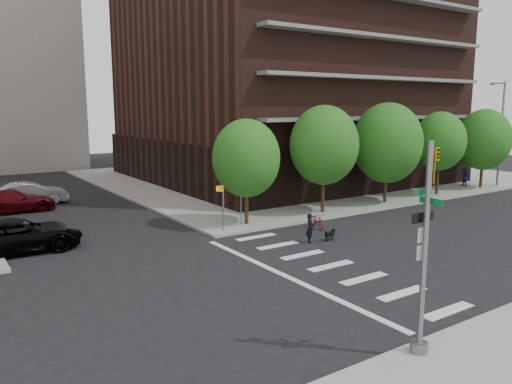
# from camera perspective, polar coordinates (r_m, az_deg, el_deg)

# --- Properties ---
(ground) EXTENTS (120.00, 120.00, 0.00)m
(ground) POSITION_cam_1_polar(r_m,az_deg,el_deg) (20.94, 2.39, -9.88)
(ground) COLOR black
(ground) RESTS_ON ground
(sidewalk_ne) EXTENTS (39.00, 33.00, 0.15)m
(sidewalk_ne) POSITION_cam_1_polar(r_m,az_deg,el_deg) (51.34, 5.31, 1.94)
(sidewalk_ne) COLOR gray
(sidewalk_ne) RESTS_ON ground
(crosswalk) EXTENTS (3.85, 13.00, 0.01)m
(crosswalk) POSITION_cam_1_polar(r_m,az_deg,el_deg) (22.25, 7.03, -8.74)
(crosswalk) COLOR silver
(crosswalk) RESTS_ON ground
(tree_a) EXTENTS (4.00, 4.00, 5.90)m
(tree_a) POSITION_cam_1_polar(r_m,az_deg,el_deg) (29.15, -1.11, 3.87)
(tree_a) COLOR #301E11
(tree_a) RESTS_ON sidewalk_ne
(tree_b) EXTENTS (4.50, 4.50, 6.65)m
(tree_b) POSITION_cam_1_polar(r_m,az_deg,el_deg) (32.73, 7.78, 5.31)
(tree_b) COLOR #301E11
(tree_b) RESTS_ON sidewalk_ne
(tree_c) EXTENTS (5.00, 5.00, 6.80)m
(tree_c) POSITION_cam_1_polar(r_m,az_deg,el_deg) (36.99, 14.77, 5.43)
(tree_c) COLOR #301E11
(tree_c) RESTS_ON sidewalk_ne
(tree_d) EXTENTS (4.00, 4.00, 6.20)m
(tree_d) POSITION_cam_1_polar(r_m,az_deg,el_deg) (41.69, 20.26, 5.47)
(tree_d) COLOR #301E11
(tree_d) RESTS_ON sidewalk_ne
(tree_e) EXTENTS (4.50, 4.50, 6.35)m
(tree_e) POSITION_cam_1_polar(r_m,az_deg,el_deg) (46.68, 24.61, 5.46)
(tree_e) COLOR #301E11
(tree_e) RESTS_ON sidewalk_ne
(traffic_signal) EXTENTS (0.90, 0.75, 6.00)m
(traffic_signal) POSITION_cam_1_polar(r_m,az_deg,el_deg) (14.68, 18.67, -7.97)
(traffic_signal) COLOR slate
(traffic_signal) RESTS_ON sidewalk_s
(pedestrian_signal) EXTENTS (2.18, 0.67, 2.60)m
(pedestrian_signal) POSITION_cam_1_polar(r_m,az_deg,el_deg) (28.10, -3.34, -0.88)
(pedestrian_signal) COLOR slate
(pedestrian_signal) RESTS_ON sidewalk_ne
(streetlamp) EXTENTS (2.14, 0.22, 9.00)m
(streetlamp) POSITION_cam_1_polar(r_m,az_deg,el_deg) (48.04, 26.15, 6.70)
(streetlamp) COLOR slate
(streetlamp) RESTS_ON sidewalk_ne
(parked_car_black) EXTENTS (2.89, 6.01, 1.65)m
(parked_car_black) POSITION_cam_1_polar(r_m,az_deg,el_deg) (26.97, -25.57, -4.53)
(parked_car_black) COLOR black
(parked_car_black) RESTS_ON ground
(parked_car_maroon) EXTENTS (2.16, 5.29, 1.53)m
(parked_car_maroon) POSITION_cam_1_polar(r_m,az_deg,el_deg) (37.11, -26.01, -0.96)
(parked_car_maroon) COLOR #40070C
(parked_car_maroon) RESTS_ON ground
(parked_car_silver) EXTENTS (1.92, 5.12, 1.67)m
(parked_car_silver) POSITION_cam_1_polar(r_m,az_deg,el_deg) (39.39, -24.41, -0.17)
(parked_car_silver) COLOR #93969A
(parked_car_silver) RESTS_ON ground
(scooter) EXTENTS (1.10, 1.82, 0.90)m
(scooter) POSITION_cam_1_polar(r_m,az_deg,el_deg) (29.43, 7.02, -3.24)
(scooter) COLOR maroon
(scooter) RESTS_ON ground
(dog_walker) EXTENTS (0.67, 0.57, 1.56)m
(dog_walker) POSITION_cam_1_polar(r_m,az_deg,el_deg) (26.18, 6.18, -4.12)
(dog_walker) COLOR black
(dog_walker) RESTS_ON ground
(dog) EXTENTS (0.70, 0.27, 0.58)m
(dog) POSITION_cam_1_polar(r_m,az_deg,el_deg) (26.81, 8.46, -4.75)
(dog) COLOR black
(dog) RESTS_ON ground
(pedestrian_far) EXTENTS (0.88, 0.75, 1.58)m
(pedestrian_far) POSITION_cam_1_polar(r_m,az_deg,el_deg) (46.90, 22.73, 1.54)
(pedestrian_far) COLOR navy
(pedestrian_far) RESTS_ON sidewalk_ne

